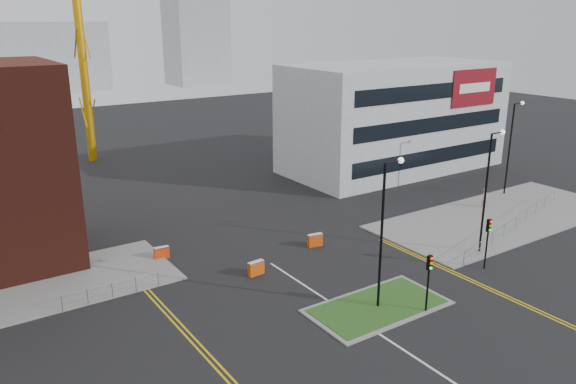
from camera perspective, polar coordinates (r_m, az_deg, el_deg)
name	(u,v)px	position (r m, az deg, el deg)	size (l,w,h in m)	color
pavement_right	(500,217)	(52.82, 20.78, -2.35)	(24.00, 10.00, 0.12)	slate
island_kerb	(378,307)	(35.08, 9.10, -11.43)	(8.60, 4.60, 0.08)	slate
grass_island	(378,306)	(35.07, 9.10, -11.40)	(8.00, 4.00, 0.12)	#1E4B19
office_block	(393,117)	(65.67, 10.66, 7.51)	(25.00, 12.20, 12.00)	#A6A8AA
streetlamp_island	(385,223)	(33.01, 9.82, -3.10)	(1.46, 0.36, 9.18)	black
streetlamp_right_near	(488,183)	(42.97, 19.70, 0.91)	(1.46, 0.36, 9.18)	black
streetlamp_right_far	(512,141)	(58.61, 21.77, 4.85)	(1.46, 0.36, 9.18)	black
traffic_light_island	(429,273)	(34.01, 14.13, -7.95)	(0.28, 0.33, 3.65)	black
traffic_light_right	(488,234)	(40.99, 19.66, -4.05)	(0.28, 0.33, 3.65)	black
railing_left	(112,288)	(36.93, -17.44, -9.29)	(6.05, 0.05, 1.10)	gray
railing_right	(516,220)	(50.09, 22.15, -2.68)	(19.05, 5.05, 1.10)	gray
centre_line	(430,367)	(30.33, 14.19, -16.85)	(0.15, 30.00, 0.01)	silver
yellow_left_a	(197,349)	(31.22, -9.20, -15.43)	(0.12, 24.00, 0.01)	gold
yellow_left_b	(202,347)	(31.32, -8.69, -15.28)	(0.12, 24.00, 0.01)	gold
yellow_right_a	(485,288)	(39.05, 19.37, -9.20)	(0.12, 20.00, 0.01)	gold
yellow_right_b	(488,287)	(39.27, 19.64, -9.07)	(0.12, 20.00, 0.01)	gold
skyline_b	(53,57)	(147.44, -22.81, 12.51)	(24.00, 12.00, 16.00)	gray
skyline_c	(196,30)	(153.42, -9.34, 15.97)	(14.00, 12.00, 28.00)	gray
pedestrian	(485,198)	(54.62, 19.37, -0.60)	(0.68, 0.45, 1.87)	#C8818B
barrier_left	(162,252)	(41.98, -12.71, -5.99)	(1.11, 0.48, 0.91)	red
barrier_mid	(256,268)	(38.54, -3.27, -7.67)	(1.19, 0.49, 0.98)	#D44B0B
barrier_right	(315,240)	(43.16, 2.76, -4.85)	(1.21, 0.55, 0.98)	#D5440B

